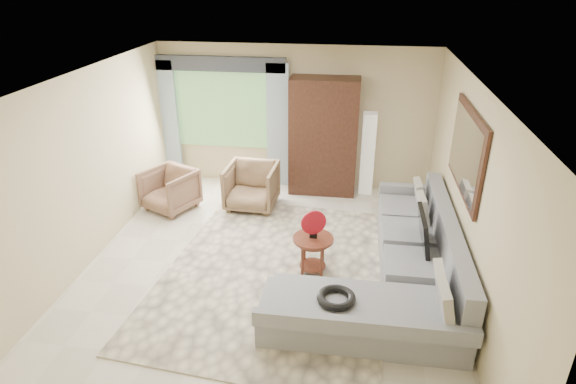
% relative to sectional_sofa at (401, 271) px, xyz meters
% --- Properties ---
extents(ground, '(6.00, 6.00, 0.00)m').
position_rel_sectional_sofa_xyz_m(ground, '(-1.78, 0.18, -0.28)').
color(ground, silver).
rests_on(ground, ground).
extents(area_rug, '(3.37, 4.27, 0.02)m').
position_rel_sectional_sofa_xyz_m(area_rug, '(-1.61, 0.16, -0.27)').
color(area_rug, beige).
rests_on(area_rug, ground).
extents(sectional_sofa, '(2.30, 3.46, 0.90)m').
position_rel_sectional_sofa_xyz_m(sectional_sofa, '(0.00, 0.00, 0.00)').
color(sectional_sofa, gray).
rests_on(sectional_sofa, ground).
extents(tv_screen, '(0.14, 0.74, 0.48)m').
position_rel_sectional_sofa_xyz_m(tv_screen, '(0.27, 0.31, 0.44)').
color(tv_screen, black).
rests_on(tv_screen, sectional_sofa).
extents(garden_hose, '(0.43, 0.43, 0.09)m').
position_rel_sectional_sofa_xyz_m(garden_hose, '(-0.78, -1.01, 0.26)').
color(garden_hose, black).
rests_on(garden_hose, sectional_sofa).
extents(coffee_table, '(0.54, 0.54, 0.54)m').
position_rel_sectional_sofa_xyz_m(coffee_table, '(-1.15, 0.23, 0.00)').
color(coffee_table, '#481F13').
rests_on(coffee_table, ground).
extents(red_disc, '(0.32, 0.15, 0.34)m').
position_rel_sectional_sofa_xyz_m(red_disc, '(-1.15, 0.23, 0.49)').
color(red_disc, '#A4101C').
rests_on(red_disc, coffee_table).
extents(armchair_left, '(1.03, 1.04, 0.72)m').
position_rel_sectional_sofa_xyz_m(armchair_left, '(-3.75, 1.78, 0.07)').
color(armchair_left, '#876549').
rests_on(armchair_left, ground).
extents(armchair_right, '(0.87, 0.89, 0.78)m').
position_rel_sectional_sofa_xyz_m(armchair_right, '(-2.38, 2.05, 0.11)').
color(armchair_right, '#8B694C').
rests_on(armchair_right, ground).
extents(potted_plant, '(0.49, 0.44, 0.50)m').
position_rel_sectional_sofa_xyz_m(potted_plant, '(-3.68, 2.54, -0.03)').
color(potted_plant, '#999999').
rests_on(potted_plant, ground).
extents(armoire, '(1.20, 0.55, 2.10)m').
position_rel_sectional_sofa_xyz_m(armoire, '(-1.23, 2.90, 0.77)').
color(armoire, black).
rests_on(armoire, ground).
extents(floor_lamp, '(0.24, 0.24, 1.50)m').
position_rel_sectional_sofa_xyz_m(floor_lamp, '(-0.43, 2.96, 0.47)').
color(floor_lamp, silver).
rests_on(floor_lamp, ground).
extents(window, '(1.80, 0.04, 1.40)m').
position_rel_sectional_sofa_xyz_m(window, '(-3.13, 3.15, 1.12)').
color(window, '#669E59').
rests_on(window, wall_back).
extents(curtain_left, '(0.40, 0.08, 2.30)m').
position_rel_sectional_sofa_xyz_m(curtain_left, '(-4.18, 3.06, 0.87)').
color(curtain_left, '#9EB7CC').
rests_on(curtain_left, ground).
extents(curtain_right, '(0.40, 0.08, 2.30)m').
position_rel_sectional_sofa_xyz_m(curtain_right, '(-2.08, 3.06, 0.87)').
color(curtain_right, '#9EB7CC').
rests_on(curtain_right, ground).
extents(valance, '(2.40, 0.12, 0.26)m').
position_rel_sectional_sofa_xyz_m(valance, '(-3.13, 3.08, 1.97)').
color(valance, '#1E232D').
rests_on(valance, wall_back).
extents(wall_mirror, '(0.05, 1.70, 1.05)m').
position_rel_sectional_sofa_xyz_m(wall_mirror, '(0.68, 0.53, 1.47)').
color(wall_mirror, black).
rests_on(wall_mirror, wall_right).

